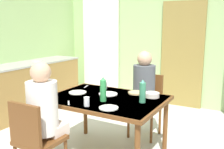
% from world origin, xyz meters
% --- Properties ---
extents(wall_back, '(4.57, 0.10, 2.59)m').
position_xyz_m(wall_back, '(0.00, 2.55, 1.30)').
color(wall_back, '#9DBF7A').
rests_on(wall_back, ground_plane).
extents(wall_left, '(0.10, 3.83, 2.59)m').
position_xyz_m(wall_left, '(-2.18, 0.64, 1.30)').
color(wall_left, '#9DC479').
rests_on(wall_left, ground_plane).
extents(door_wooden, '(0.80, 0.05, 2.00)m').
position_xyz_m(door_wooden, '(0.45, 2.47, 1.00)').
color(door_wooden, olive).
rests_on(door_wooden, ground_plane).
extents(curtain_panel, '(0.90, 0.03, 2.18)m').
position_xyz_m(curtain_panel, '(-1.36, 2.45, 1.09)').
color(curtain_panel, white).
rests_on(curtain_panel, ground_plane).
extents(kitchen_counter, '(0.61, 2.43, 0.91)m').
position_xyz_m(kitchen_counter, '(-1.85, 0.66, 0.45)').
color(kitchen_counter, olive).
rests_on(kitchen_counter, ground_plane).
extents(dining_table, '(1.33, 0.97, 0.73)m').
position_xyz_m(dining_table, '(0.21, 0.06, 0.66)').
color(dining_table, brown).
rests_on(dining_table, ground_plane).
extents(chair_near_diner, '(0.40, 0.40, 0.87)m').
position_xyz_m(chair_near_diner, '(-0.08, -0.78, 0.50)').
color(chair_near_diner, brown).
rests_on(chair_near_diner, ground_plane).
extents(chair_far_diner, '(0.40, 0.40, 0.87)m').
position_xyz_m(chair_far_diner, '(0.39, 0.90, 0.50)').
color(chair_far_diner, brown).
rests_on(chair_far_diner, ground_plane).
extents(person_near_diner, '(0.30, 0.37, 0.77)m').
position_xyz_m(person_near_diner, '(-0.08, -0.64, 0.78)').
color(person_near_diner, silver).
rests_on(person_near_diner, ground_plane).
extents(person_far_diner, '(0.30, 0.37, 0.77)m').
position_xyz_m(person_far_diner, '(0.39, 0.76, 0.78)').
color(person_far_diner, '#51585B').
rests_on(person_far_diner, ground_plane).
extents(water_bottle_green_near, '(0.07, 0.07, 0.26)m').
position_xyz_m(water_bottle_green_near, '(0.65, 0.10, 0.85)').
color(water_bottle_green_near, '#3C9165').
rests_on(water_bottle_green_near, dining_table).
extents(water_bottle_green_far, '(0.07, 0.07, 0.27)m').
position_xyz_m(water_bottle_green_far, '(0.25, -0.07, 0.86)').
color(water_bottle_green_far, green).
rests_on(water_bottle_green_far, dining_table).
extents(serving_bowl_center, '(0.17, 0.17, 0.05)m').
position_xyz_m(serving_bowl_center, '(0.67, 0.35, 0.76)').
color(serving_bowl_center, white).
rests_on(serving_bowl_center, dining_table).
extents(dinner_plate_near_left, '(0.20, 0.20, 0.01)m').
position_xyz_m(dinner_plate_near_left, '(0.44, -0.26, 0.74)').
color(dinner_plate_near_left, white).
rests_on(dinner_plate_near_left, dining_table).
extents(dinner_plate_near_right, '(0.22, 0.22, 0.01)m').
position_xyz_m(dinner_plate_near_right, '(-0.21, 0.07, 0.74)').
color(dinner_plate_near_right, white).
rests_on(dinner_plate_near_right, dining_table).
extents(dinner_plate_far_center, '(0.23, 0.23, 0.01)m').
position_xyz_m(dinner_plate_far_center, '(0.16, 0.20, 0.74)').
color(dinner_plate_far_center, white).
rests_on(dinner_plate_far_center, dining_table).
extents(drinking_glass_by_near_diner, '(0.06, 0.06, 0.10)m').
position_xyz_m(drinking_glass_by_near_diner, '(0.20, -0.31, 0.78)').
color(drinking_glass_by_near_diner, silver).
rests_on(drinking_glass_by_near_diner, dining_table).
extents(drinking_glass_by_far_diner, '(0.06, 0.06, 0.09)m').
position_xyz_m(drinking_glass_by_far_diner, '(-0.02, 0.41, 0.78)').
color(drinking_glass_by_far_diner, silver).
rests_on(drinking_glass_by_far_diner, dining_table).
extents(bread_plate_sliced, '(0.19, 0.19, 0.02)m').
position_xyz_m(bread_plate_sliced, '(0.44, 0.40, 0.74)').
color(bread_plate_sliced, '#DBB77A').
rests_on(bread_plate_sliced, dining_table).
extents(cutlery_knife_near, '(0.06, 0.15, 0.00)m').
position_xyz_m(cutlery_knife_near, '(-0.31, 0.40, 0.73)').
color(cutlery_knife_near, silver).
rests_on(cutlery_knife_near, dining_table).
extents(cutlery_fork_near, '(0.11, 0.12, 0.00)m').
position_xyz_m(cutlery_fork_near, '(-0.03, -0.32, 0.73)').
color(cutlery_fork_near, silver).
rests_on(cutlery_fork_near, dining_table).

